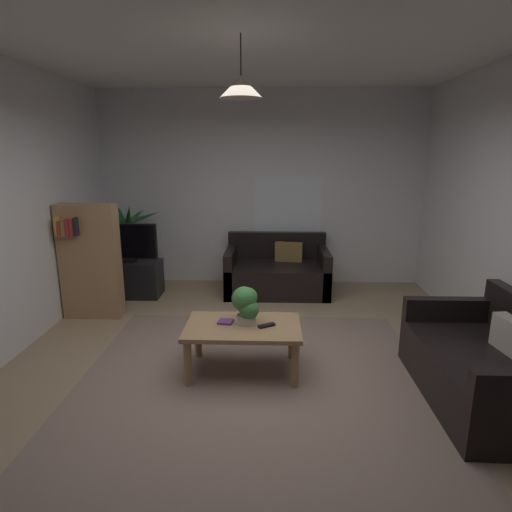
{
  "coord_description": "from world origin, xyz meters",
  "views": [
    {
      "loc": [
        0.13,
        -3.51,
        2.0
      ],
      "look_at": [
        0.0,
        0.3,
        1.05
      ],
      "focal_mm": 29.6,
      "sensor_mm": 36.0,
      "label": 1
    }
  ],
  "objects_px": {
    "coffee_table": "(243,332)",
    "tv_stand": "(129,279)",
    "book_on_table_0": "(225,322)",
    "potted_palm_corner": "(129,248)",
    "potted_plant_on_table": "(246,303)",
    "couch_under_window": "(277,274)",
    "pendant_lamp": "(241,87)",
    "tv": "(126,242)",
    "couch_right_side": "(488,370)",
    "remote_on_table_0": "(267,325)",
    "bookshelf_corner": "(90,261)"
  },
  "relations": [
    {
      "from": "couch_under_window",
      "to": "bookshelf_corner",
      "type": "xyz_separation_m",
      "value": [
        -2.29,
        -1.03,
        0.44
      ]
    },
    {
      "from": "tv_stand",
      "to": "potted_palm_corner",
      "type": "relative_size",
      "value": 0.68
    },
    {
      "from": "couch_under_window",
      "to": "pendant_lamp",
      "type": "height_order",
      "value": "pendant_lamp"
    },
    {
      "from": "potted_plant_on_table",
      "to": "tv_stand",
      "type": "relative_size",
      "value": 0.38
    },
    {
      "from": "potted_plant_on_table",
      "to": "couch_under_window",
      "type": "bearing_deg",
      "value": 81.95
    },
    {
      "from": "book_on_table_0",
      "to": "potted_palm_corner",
      "type": "height_order",
      "value": "potted_palm_corner"
    },
    {
      "from": "tv",
      "to": "potted_plant_on_table",
      "type": "bearing_deg",
      "value": -48.35
    },
    {
      "from": "coffee_table",
      "to": "remote_on_table_0",
      "type": "relative_size",
      "value": 6.56
    },
    {
      "from": "book_on_table_0",
      "to": "couch_right_side",
      "type": "bearing_deg",
      "value": -11.83
    },
    {
      "from": "potted_plant_on_table",
      "to": "tv",
      "type": "relative_size",
      "value": 0.4
    },
    {
      "from": "coffee_table",
      "to": "potted_plant_on_table",
      "type": "xyz_separation_m",
      "value": [
        0.03,
        0.05,
        0.27
      ]
    },
    {
      "from": "coffee_table",
      "to": "potted_palm_corner",
      "type": "distance_m",
      "value": 3.21
    },
    {
      "from": "couch_under_window",
      "to": "remote_on_table_0",
      "type": "height_order",
      "value": "couch_under_window"
    },
    {
      "from": "coffee_table",
      "to": "tv",
      "type": "xyz_separation_m",
      "value": [
        -1.75,
        2.05,
        0.39
      ]
    },
    {
      "from": "book_on_table_0",
      "to": "tv",
      "type": "relative_size",
      "value": 0.15
    },
    {
      "from": "book_on_table_0",
      "to": "potted_plant_on_table",
      "type": "xyz_separation_m",
      "value": [
        0.19,
        0.0,
        0.18
      ]
    },
    {
      "from": "potted_palm_corner",
      "to": "bookshelf_corner",
      "type": "distance_m",
      "value": 1.3
    },
    {
      "from": "potted_palm_corner",
      "to": "couch_under_window",
      "type": "bearing_deg",
      "value": -6.63
    },
    {
      "from": "potted_palm_corner",
      "to": "pendant_lamp",
      "type": "height_order",
      "value": "pendant_lamp"
    },
    {
      "from": "couch_under_window",
      "to": "tv_stand",
      "type": "bearing_deg",
      "value": -173.38
    },
    {
      "from": "coffee_table",
      "to": "tv_stand",
      "type": "relative_size",
      "value": 1.17
    },
    {
      "from": "couch_right_side",
      "to": "coffee_table",
      "type": "height_order",
      "value": "couch_right_side"
    },
    {
      "from": "bookshelf_corner",
      "to": "couch_right_side",
      "type": "bearing_deg",
      "value": -23.24
    },
    {
      "from": "potted_plant_on_table",
      "to": "bookshelf_corner",
      "type": "bearing_deg",
      "value": 147.81
    },
    {
      "from": "remote_on_table_0",
      "to": "bookshelf_corner",
      "type": "distance_m",
      "value": 2.54
    },
    {
      "from": "tv",
      "to": "pendant_lamp",
      "type": "distance_m",
      "value": 3.2
    },
    {
      "from": "tv_stand",
      "to": "potted_plant_on_table",
      "type": "bearing_deg",
      "value": -48.66
    },
    {
      "from": "couch_under_window",
      "to": "coffee_table",
      "type": "distance_m",
      "value": 2.35
    },
    {
      "from": "tv",
      "to": "pendant_lamp",
      "type": "relative_size",
      "value": 1.83
    },
    {
      "from": "potted_plant_on_table",
      "to": "couch_right_side",
      "type": "bearing_deg",
      "value": -13.05
    },
    {
      "from": "couch_right_side",
      "to": "book_on_table_0",
      "type": "distance_m",
      "value": 2.24
    },
    {
      "from": "couch_right_side",
      "to": "remote_on_table_0",
      "type": "distance_m",
      "value": 1.85
    },
    {
      "from": "coffee_table",
      "to": "pendant_lamp",
      "type": "relative_size",
      "value": 2.2
    },
    {
      "from": "remote_on_table_0",
      "to": "tv_stand",
      "type": "bearing_deg",
      "value": -167.45
    },
    {
      "from": "couch_right_side",
      "to": "pendant_lamp",
      "type": "bearing_deg",
      "value": -101.51
    },
    {
      "from": "potted_plant_on_table",
      "to": "tv",
      "type": "height_order",
      "value": "tv"
    },
    {
      "from": "pendant_lamp",
      "to": "remote_on_table_0",
      "type": "bearing_deg",
      "value": -7.42
    },
    {
      "from": "couch_right_side",
      "to": "bookshelf_corner",
      "type": "xyz_separation_m",
      "value": [
        -3.96,
        1.7,
        0.44
      ]
    },
    {
      "from": "book_on_table_0",
      "to": "remote_on_table_0",
      "type": "height_order",
      "value": "same"
    },
    {
      "from": "remote_on_table_0",
      "to": "tv",
      "type": "xyz_separation_m",
      "value": [
        -1.97,
        2.08,
        0.31
      ]
    },
    {
      "from": "bookshelf_corner",
      "to": "couch_under_window",
      "type": "bearing_deg",
      "value": 24.25
    },
    {
      "from": "remote_on_table_0",
      "to": "coffee_table",
      "type": "bearing_deg",
      "value": -128.0
    },
    {
      "from": "couch_right_side",
      "to": "coffee_table",
      "type": "xyz_separation_m",
      "value": [
        -2.02,
        0.41,
        0.11
      ]
    },
    {
      "from": "couch_right_side",
      "to": "book_on_table_0",
      "type": "bearing_deg",
      "value": -101.83
    },
    {
      "from": "couch_under_window",
      "to": "potted_palm_corner",
      "type": "bearing_deg",
      "value": 173.37
    },
    {
      "from": "coffee_table",
      "to": "tv",
      "type": "relative_size",
      "value": 1.2
    },
    {
      "from": "remote_on_table_0",
      "to": "potted_plant_on_table",
      "type": "xyz_separation_m",
      "value": [
        -0.19,
        0.08,
        0.18
      ]
    },
    {
      "from": "book_on_table_0",
      "to": "remote_on_table_0",
      "type": "xyz_separation_m",
      "value": [
        0.38,
        -0.07,
        -0.0
      ]
    },
    {
      "from": "book_on_table_0",
      "to": "potted_plant_on_table",
      "type": "height_order",
      "value": "potted_plant_on_table"
    },
    {
      "from": "pendant_lamp",
      "to": "coffee_table",
      "type": "bearing_deg",
      "value": -18.43
    }
  ]
}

